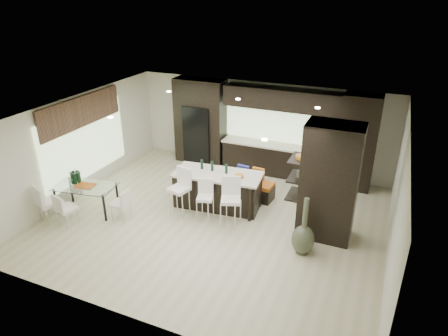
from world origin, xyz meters
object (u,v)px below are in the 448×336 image
at_px(stool_left, 179,197).
at_px(floor_vase, 304,226).
at_px(chair_far, 50,205).
at_px(stool_mid, 205,205).
at_px(kitchen_island, 218,190).
at_px(chair_end, 120,206).
at_px(dining_table, 87,198).
at_px(bench, 251,189).
at_px(stool_right, 231,208).
at_px(chair_near, 67,211).

bearing_deg(stool_left, floor_vase, 8.35).
distance_m(floor_vase, chair_far, 6.03).
distance_m(stool_mid, chair_far, 3.74).
distance_m(kitchen_island, floor_vase, 2.76).
xyz_separation_m(kitchen_island, chair_end, (-1.93, -1.55, -0.09)).
xyz_separation_m(kitchen_island, chair_far, (-3.42, -2.30, -0.00)).
height_order(kitchen_island, dining_table, kitchen_island).
bearing_deg(floor_vase, bench, 134.11).
xyz_separation_m(stool_mid, chair_end, (-1.93, -0.78, -0.05)).
bearing_deg(bench, stool_right, -82.09).
bearing_deg(stool_mid, bench, 50.47).
relative_size(stool_left, chair_end, 1.34).
bearing_deg(stool_right, dining_table, 171.72).
bearing_deg(stool_right, bench, 72.29).
bearing_deg(chair_near, bench, 54.70).
bearing_deg(chair_near, chair_far, -160.64).
relative_size(stool_right, floor_vase, 0.75).
height_order(floor_vase, chair_near, floor_vase).
height_order(stool_right, dining_table, stool_right).
bearing_deg(bench, floor_vase, -40.07).
distance_m(kitchen_island, chair_end, 2.47).
xyz_separation_m(stool_left, stool_mid, (0.69, 0.03, -0.08)).
relative_size(floor_vase, dining_table, 0.90).
height_order(kitchen_island, stool_right, stool_right).
bearing_deg(stool_left, chair_far, -136.78).
relative_size(stool_left, dining_table, 0.67).
distance_m(stool_right, floor_vase, 1.85).
xyz_separation_m(floor_vase, dining_table, (-5.46, -0.40, -0.31)).
bearing_deg(chair_end, chair_near, 122.42).
bearing_deg(chair_end, floor_vase, -87.10).
bearing_deg(stool_right, floor_vase, -30.58).
relative_size(bench, chair_end, 1.67).
relative_size(kitchen_island, dining_table, 1.50).
relative_size(floor_vase, chair_near, 1.72).
bearing_deg(stool_left, chair_near, -132.78).
distance_m(stool_right, bench, 1.61).
bearing_deg(floor_vase, chair_far, -169.05).
distance_m(bench, chair_far, 5.09).
bearing_deg(dining_table, chair_near, -100.08).
distance_m(kitchen_island, chair_near, 3.72).
xyz_separation_m(kitchen_island, stool_mid, (0.00, -0.77, -0.04)).
relative_size(stool_mid, chair_end, 1.13).
relative_size(stool_right, chair_near, 1.30).
xyz_separation_m(dining_table, chair_far, (-0.46, -0.75, 0.11)).
distance_m(stool_right, chair_far, 4.37).
relative_size(dining_table, chair_near, 1.91).
relative_size(kitchen_island, chair_near, 2.87).
xyz_separation_m(floor_vase, chair_near, (-5.46, -1.11, -0.28)).
relative_size(stool_left, bench, 0.80).
height_order(stool_mid, chair_near, stool_mid).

